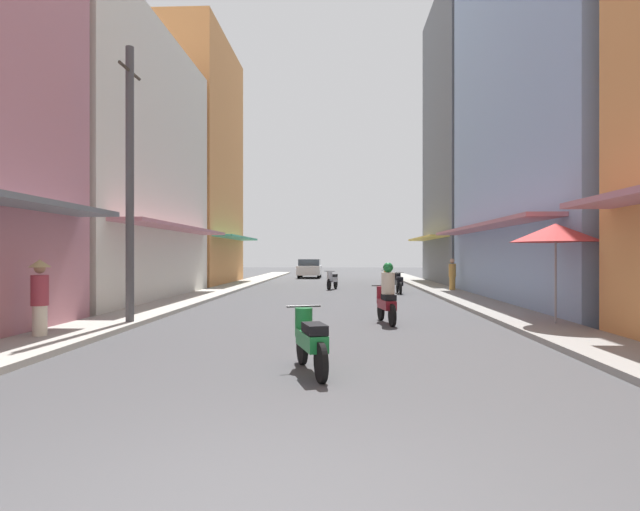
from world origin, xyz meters
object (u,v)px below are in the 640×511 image
motorbike_black (399,282)px  motorbike_maroon (387,296)px  pedestrian_foreground (452,276)px  motorbike_silver (332,280)px  motorbike_orange (388,279)px  motorbike_green (310,339)px  pedestrian_crossing (40,295)px  parked_car (310,268)px  utility_pole (130,183)px  vendor_umbrella (556,233)px

motorbike_black → motorbike_maroon: 10.70m
motorbike_black → pedestrian_foreground: pedestrian_foreground is taller
motorbike_silver → motorbike_orange: bearing=24.2°
motorbike_green → motorbike_maroon: bearing=73.7°
pedestrian_crossing → motorbike_maroon: bearing=22.8°
motorbike_black → pedestrian_foreground: (2.61, 0.75, 0.30)m
motorbike_silver → parked_car: (-2.00, 13.52, 0.24)m
motorbike_black → motorbike_maroon: size_ratio=1.00×
motorbike_orange → motorbike_maroon: 14.65m
motorbike_silver → parked_car: parked_car is taller
motorbike_orange → pedestrian_foreground: (2.76, -3.24, 0.30)m
pedestrian_crossing → utility_pole: utility_pole is taller
vendor_umbrella → motorbike_maroon: bearing=170.5°
motorbike_silver → motorbike_orange: same height
motorbike_black → motorbike_orange: size_ratio=1.00×
parked_car → vendor_umbrella: (7.66, -27.44, 1.57)m
motorbike_black → vendor_umbrella: size_ratio=0.71×
utility_pole → motorbike_silver: bearing=71.3°
motorbike_green → motorbike_black: same height
motorbike_green → parked_car: parked_car is taller
motorbike_black → motorbike_orange: (-0.15, 4.00, 0.00)m
motorbike_green → motorbike_black: size_ratio=0.97×
pedestrian_crossing → utility_pole: size_ratio=0.24×
parked_car → pedestrian_foreground: pedestrian_foreground is taller
motorbike_silver → motorbike_maroon: size_ratio=0.98×
vendor_umbrella → utility_pole: utility_pole is taller
motorbike_maroon → utility_pole: size_ratio=0.26×
motorbike_orange → vendor_umbrella: bearing=-80.0°
motorbike_green → vendor_umbrella: vendor_umbrella is taller
motorbike_silver → motorbike_maroon: 13.36m
parked_car → utility_pole: size_ratio=0.59×
motorbike_maroon → pedestrian_crossing: bearing=-157.2°
motorbike_maroon → pedestrian_foreground: (4.08, 11.35, 0.10)m
motorbike_silver → utility_pole: (-4.75, -14.04, 3.04)m
motorbike_silver → pedestrian_crossing: pedestrian_crossing is taller
motorbike_orange → motorbike_maroon: motorbike_maroon is taller
pedestrian_foreground → utility_pole: utility_pole is taller
parked_car → pedestrian_foreground: size_ratio=2.56×
motorbike_green → utility_pole: bearing=134.8°
motorbike_black → motorbike_silver: bearing=139.6°
motorbike_maroon → utility_pole: 7.05m
motorbike_black → utility_pole: 14.17m
parked_car → utility_pole: utility_pole is taller
pedestrian_crossing → pedestrian_foreground: bearing=51.7°
pedestrian_foreground → utility_pole: 16.26m
motorbike_green → motorbike_silver: size_ratio=0.99×
motorbike_silver → parked_car: bearing=98.4°
motorbike_green → pedestrian_crossing: size_ratio=1.05×
motorbike_silver → motorbike_orange: (2.97, 1.33, 0.00)m
motorbike_maroon → pedestrian_foreground: bearing=70.2°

